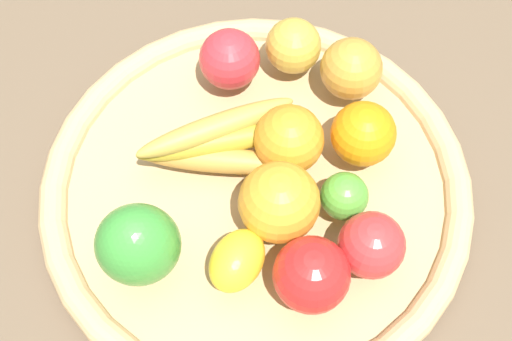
% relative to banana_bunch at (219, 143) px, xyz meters
% --- Properties ---
extents(ground_plane, '(2.40, 2.40, 0.00)m').
position_rel_banana_bunch_xyz_m(ground_plane, '(-0.02, -0.04, -0.06)').
color(ground_plane, brown).
rests_on(ground_plane, ground).
extents(basket, '(0.47, 0.47, 0.04)m').
position_rel_banana_bunch_xyz_m(basket, '(-0.02, -0.04, -0.05)').
color(basket, tan).
rests_on(basket, ground_plane).
extents(banana_bunch, '(0.12, 0.18, 0.05)m').
position_rel_banana_bunch_xyz_m(banana_bunch, '(0.00, 0.00, 0.00)').
color(banana_bunch, '#B9863A').
rests_on(banana_bunch, basket).
extents(lemon_0, '(0.08, 0.07, 0.05)m').
position_rel_banana_bunch_xyz_m(lemon_0, '(-0.13, -0.04, -0.00)').
color(lemon_0, yellow).
rests_on(lemon_0, basket).
extents(apple_4, '(0.09, 0.09, 0.07)m').
position_rel_banana_bunch_xyz_m(apple_4, '(-0.13, -0.12, 0.01)').
color(apple_4, red).
rests_on(apple_4, basket).
extents(apple_0, '(0.10, 0.10, 0.07)m').
position_rel_banana_bunch_xyz_m(apple_0, '(0.12, -0.13, 0.01)').
color(apple_0, '#BC8831').
rests_on(apple_0, basket).
extents(apple_1, '(0.07, 0.07, 0.07)m').
position_rel_banana_bunch_xyz_m(apple_1, '(-0.09, -0.17, 0.01)').
color(apple_1, red).
rests_on(apple_1, basket).
extents(apple_2, '(0.10, 0.10, 0.07)m').
position_rel_banana_bunch_xyz_m(apple_2, '(0.11, 0.01, 0.01)').
color(apple_2, red).
rests_on(apple_2, basket).
extents(lime_0, '(0.07, 0.07, 0.05)m').
position_rel_banana_bunch_xyz_m(lime_0, '(-0.04, -0.14, -0.00)').
color(lime_0, '#4C9B32').
rests_on(lime_0, basket).
extents(orange_0, '(0.10, 0.10, 0.07)m').
position_rel_banana_bunch_xyz_m(orange_0, '(0.03, -0.15, 0.01)').
color(orange_0, orange).
rests_on(orange_0, basket).
extents(bell_pepper, '(0.10, 0.10, 0.09)m').
position_rel_banana_bunch_xyz_m(bell_pepper, '(-0.14, 0.05, 0.02)').
color(bell_pepper, '#3A8F35').
rests_on(bell_pepper, basket).
extents(orange_1, '(0.11, 0.11, 0.08)m').
position_rel_banana_bunch_xyz_m(orange_1, '(-0.07, -0.08, 0.01)').
color(orange_1, orange).
rests_on(orange_1, basket).
extents(apple_3, '(0.08, 0.08, 0.06)m').
position_rel_banana_bunch_xyz_m(apple_3, '(0.14, -0.06, 0.01)').
color(apple_3, gold).
rests_on(apple_3, basket).
extents(orange_2, '(0.08, 0.08, 0.07)m').
position_rel_banana_bunch_xyz_m(orange_2, '(0.01, -0.07, 0.01)').
color(orange_2, orange).
rests_on(orange_2, basket).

